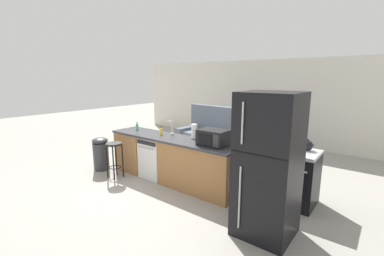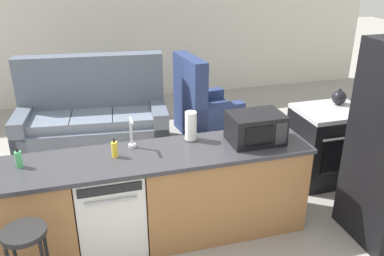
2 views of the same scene
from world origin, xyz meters
The scene contains 14 objects.
ground_plane centered at (0.00, 0.00, 0.00)m, with size 24.00×24.00×0.00m, color gray.
wall_back centered at (0.30, 4.20, 1.30)m, with size 10.00×0.06×2.60m.
kitchen_counter centered at (0.24, 0.00, 0.42)m, with size 2.94×0.66×0.90m.
dishwasher centered at (-0.25, 0.00, 0.42)m, with size 0.58×0.61×0.84m.
stove_range centered at (2.35, 0.55, 0.45)m, with size 0.76×0.68×0.90m.
microwave centered at (1.15, 0.00, 1.04)m, with size 0.50×0.37×0.28m.
sink_faucet centered at (0.01, 0.18, 1.03)m, with size 0.07×0.18×0.30m.
paper_towel_roll centered at (0.57, 0.20, 1.04)m, with size 0.14×0.14×0.28m.
soap_bottle centered at (-0.16, 0.04, 0.97)m, with size 0.06×0.06×0.18m.
dish_soap_bottle centered at (-0.95, 0.07, 0.97)m, with size 0.06×0.06×0.18m.
kettle centered at (2.52, 0.68, 0.99)m, with size 0.21×0.17×0.19m.
bar_stool centered at (-0.89, -0.60, 0.54)m, with size 0.32×0.32×0.74m.
couch centered at (-0.27, 2.23, 0.39)m, with size 2.08×1.11×1.27m.
armchair centered at (1.33, 2.26, 0.35)m, with size 0.90×0.94×1.20m.
Camera 2 is at (-0.38, -3.19, 2.55)m, focal length 38.00 mm.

